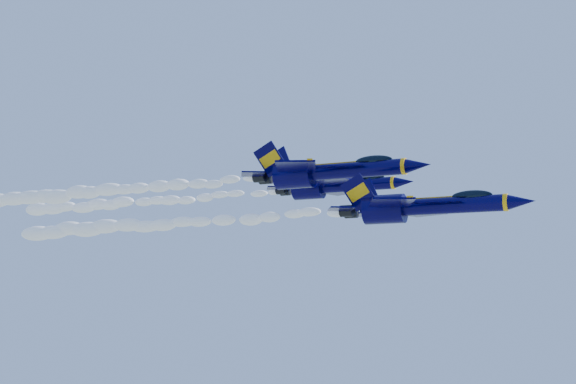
% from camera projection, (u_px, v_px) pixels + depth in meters
% --- Properties ---
extents(jet_lead, '(16.85, 13.82, 6.26)m').
position_uv_depth(jet_lead, '(422.00, 206.00, 69.62)').
color(jet_lead, '#030032').
extents(smoke_trail_jet_lead, '(37.03, 1.88, 1.69)m').
position_uv_depth(smoke_trail_jet_lead, '(169.00, 223.00, 79.91)').
color(smoke_trail_jet_lead, white).
extents(jet_second, '(18.58, 15.24, 6.90)m').
position_uv_depth(jet_second, '(329.00, 171.00, 81.11)').
color(jet_second, '#030032').
extents(smoke_trail_jet_second, '(37.03, 2.07, 1.86)m').
position_uv_depth(smoke_trail_jet_second, '(113.00, 191.00, 91.69)').
color(smoke_trail_jet_second, white).
extents(jet_third, '(16.04, 13.16, 5.96)m').
position_uv_depth(jet_third, '(335.00, 186.00, 90.18)').
color(jet_third, '#030032').
extents(smoke_trail_jet_third, '(37.03, 1.79, 1.61)m').
position_uv_depth(smoke_trail_jet_third, '(145.00, 202.00, 100.33)').
color(smoke_trail_jet_third, white).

